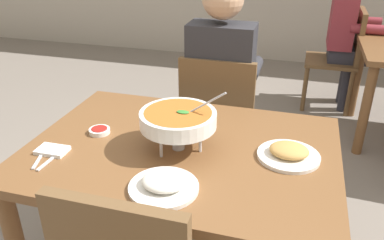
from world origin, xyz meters
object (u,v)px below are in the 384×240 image
(dining_table_main, at_px, (182,169))
(sauce_dish, at_px, (100,131))
(chair_diner_main, at_px, (219,118))
(chair_bg_right, at_px, (343,54))
(diner_main, at_px, (222,79))
(curry_bowl, at_px, (178,119))
(rice_plate, at_px, (164,184))
(patron_bg_right, at_px, (346,27))
(appetizer_plate, at_px, (289,153))

(dining_table_main, bearing_deg, sauce_dish, 177.60)
(chair_diner_main, height_order, chair_bg_right, same)
(diner_main, relative_size, curry_bowl, 3.94)
(chair_diner_main, relative_size, rice_plate, 3.75)
(rice_plate, xyz_separation_m, chair_bg_right, (0.75, 2.61, -0.24))
(rice_plate, bearing_deg, dining_table_main, 95.16)
(chair_diner_main, xyz_separation_m, patron_bg_right, (0.77, 1.61, 0.24))
(chair_diner_main, relative_size, appetizer_plate, 3.75)
(sauce_dish, relative_size, chair_bg_right, 0.10)
(curry_bowl, relative_size, chair_bg_right, 0.37)
(diner_main, xyz_separation_m, curry_bowl, (-0.01, -0.78, 0.11))
(diner_main, bearing_deg, patron_bg_right, 64.04)
(curry_bowl, bearing_deg, chair_bg_right, 71.39)
(sauce_dish, bearing_deg, chair_bg_right, 63.42)
(curry_bowl, height_order, appetizer_plate, curry_bowl)
(dining_table_main, relative_size, appetizer_plate, 5.16)
(chair_diner_main, distance_m, diner_main, 0.24)
(sauce_dish, bearing_deg, diner_main, 63.43)
(dining_table_main, relative_size, rice_plate, 5.16)
(appetizer_plate, height_order, sauce_dish, appetizer_plate)
(diner_main, xyz_separation_m, patron_bg_right, (0.77, 1.58, 0.00))
(appetizer_plate, xyz_separation_m, patron_bg_right, (0.35, 2.31, -0.00))
(chair_bg_right, bearing_deg, curry_bowl, -108.61)
(chair_bg_right, relative_size, patron_bg_right, 0.69)
(sauce_dish, distance_m, chair_bg_right, 2.59)
(rice_plate, bearing_deg, diner_main, 91.42)
(dining_table_main, bearing_deg, curry_bowl, -122.94)
(curry_bowl, distance_m, appetizer_plate, 0.44)
(chair_diner_main, distance_m, sauce_dish, 0.84)
(curry_bowl, xyz_separation_m, sauce_dish, (-0.37, 0.03, -0.12))
(curry_bowl, bearing_deg, sauce_dish, 175.35)
(chair_diner_main, relative_size, chair_bg_right, 1.00)
(diner_main, relative_size, patron_bg_right, 1.00)
(dining_table_main, bearing_deg, rice_plate, -84.84)
(dining_table_main, height_order, chair_diner_main, chair_diner_main)
(curry_bowl, bearing_deg, chair_diner_main, 89.30)
(diner_main, height_order, sauce_dish, diner_main)
(chair_diner_main, bearing_deg, chair_bg_right, 63.89)
(rice_plate, bearing_deg, patron_bg_right, 74.28)
(diner_main, distance_m, chair_bg_right, 1.75)
(chair_diner_main, xyz_separation_m, sauce_dish, (-0.38, -0.72, 0.23))
(chair_diner_main, bearing_deg, sauce_dish, -117.60)
(diner_main, bearing_deg, curry_bowl, -90.67)
(dining_table_main, height_order, patron_bg_right, patron_bg_right)
(chair_diner_main, height_order, patron_bg_right, patron_bg_right)
(curry_bowl, relative_size, appetizer_plate, 1.39)
(appetizer_plate, bearing_deg, chair_bg_right, 81.11)
(dining_table_main, distance_m, sauce_dish, 0.39)
(chair_diner_main, bearing_deg, patron_bg_right, 64.50)
(chair_diner_main, height_order, rice_plate, chair_diner_main)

